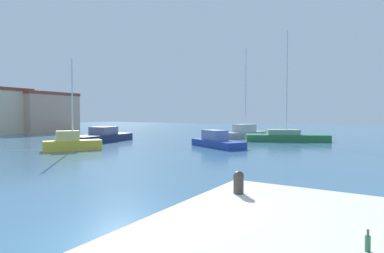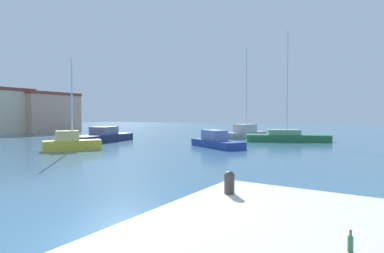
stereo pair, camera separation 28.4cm
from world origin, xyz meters
name	(u,v)px [view 1 (the left image)]	position (x,y,z in m)	size (l,w,h in m)	color
water	(86,145)	(15.00, 20.00, 0.00)	(160.00, 160.00, 0.00)	#38607F
bottle	(368,243)	(-0.42, -4.54, 1.13)	(0.07, 0.07, 0.30)	#2D6B3D
mooring_bollard	(239,181)	(1.58, -1.78, 1.30)	(0.25, 0.25, 0.54)	#38332D
sailboat_grey_center_channel	(245,132)	(32.48, 10.64, 0.66)	(8.00, 4.09, 11.42)	gray
motorboat_navy_distant_east	(101,137)	(18.25, 21.55, 0.55)	(8.73, 4.14, 1.63)	#19234C
sailboat_yellow_inner_mooring	(72,143)	(11.12, 17.06, 0.63)	(4.58, 3.54, 7.47)	gold
sailboat_green_far_right	(286,136)	(29.57, 4.67, 0.54)	(6.24, 9.15, 12.22)	#28703D
motorboat_blue_behind_lamppost	(217,141)	(19.85, 8.28, 0.53)	(4.72, 6.26, 1.53)	#233D93
yacht_club	(46,112)	(26.91, 44.94, 3.40)	(9.41, 6.40, 6.77)	tan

